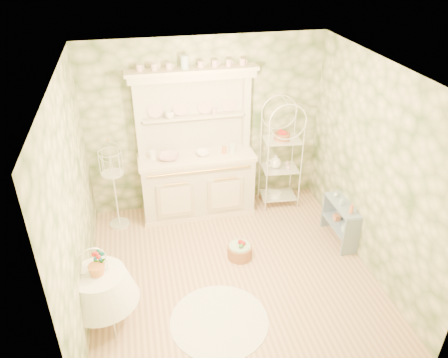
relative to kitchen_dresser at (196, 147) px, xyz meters
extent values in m
plane|color=#D4AC83|center=(0.20, -1.52, -1.15)|extent=(3.60, 3.60, 0.00)
plane|color=white|center=(0.20, -1.52, 1.56)|extent=(3.60, 3.60, 0.00)
plane|color=beige|center=(-1.60, -1.52, 0.21)|extent=(3.60, 3.60, 0.00)
plane|color=beige|center=(2.00, -1.52, 0.21)|extent=(3.60, 3.60, 0.00)
plane|color=beige|center=(0.20, 0.28, 0.21)|extent=(3.60, 3.60, 0.00)
plane|color=beige|center=(0.20, -3.32, 0.21)|extent=(3.60, 3.60, 0.00)
cube|color=beige|center=(0.00, 0.00, 0.00)|extent=(1.87, 0.61, 2.29)
cube|color=white|center=(1.33, -0.03, -0.27)|extent=(0.58, 0.44, 1.75)
cube|color=#7B91A8|center=(1.88, -1.16, -0.82)|extent=(0.29, 0.76, 0.65)
cylinder|color=white|center=(-1.42, -2.00, -0.77)|extent=(0.71, 0.71, 0.75)
cube|color=white|center=(-1.48, -2.12, -0.65)|extent=(0.57, 0.57, 0.99)
cube|color=white|center=(-1.25, -0.11, -0.43)|extent=(0.37, 0.37, 1.42)
cylinder|color=#A66842|center=(0.37, -1.23, -1.04)|extent=(0.37, 0.37, 0.20)
cylinder|color=white|center=(-0.14, -2.30, -1.14)|extent=(1.44, 1.44, 0.01)
imported|color=white|center=(-0.41, -0.04, -0.13)|extent=(0.35, 0.35, 0.07)
imported|color=white|center=(0.10, -0.01, -0.13)|extent=(0.23, 0.23, 0.07)
imported|color=white|center=(-0.35, 0.15, 0.47)|extent=(0.15, 0.15, 0.10)
imported|color=white|center=(0.31, 0.16, 0.47)|extent=(0.11, 0.11, 0.09)
imported|color=#3F7238|center=(-1.39, -1.96, -0.30)|extent=(0.15, 0.10, 0.28)
imported|color=#C9774B|center=(1.88, -1.39, -0.46)|extent=(0.07, 0.07, 0.16)
imported|color=#A0C1CC|center=(1.85, -1.17, -0.49)|extent=(0.05, 0.05, 0.12)
imported|color=silver|center=(1.86, -0.95, -0.50)|extent=(0.07, 0.07, 0.09)
camera|label=1|loc=(-0.85, -5.80, 2.83)|focal=35.00mm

